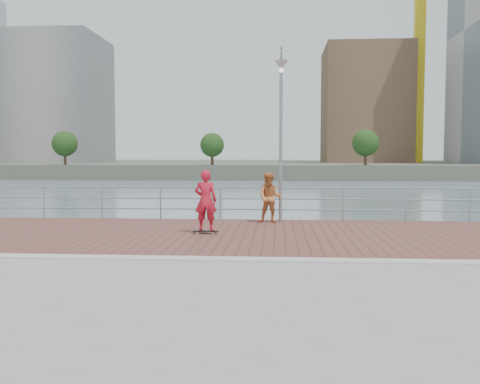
# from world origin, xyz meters

# --- Properties ---
(water) EXTENTS (400.00, 400.00, 0.00)m
(water) POSITION_xyz_m (0.00, 0.00, -2.00)
(water) COLOR slate
(water) RESTS_ON ground
(brick_lane) EXTENTS (40.00, 6.80, 0.02)m
(brick_lane) POSITION_xyz_m (0.00, 3.60, 0.01)
(brick_lane) COLOR brown
(brick_lane) RESTS_ON seawall
(curb) EXTENTS (40.00, 0.40, 0.06)m
(curb) POSITION_xyz_m (0.00, 0.00, 0.03)
(curb) COLOR #B7B5AD
(curb) RESTS_ON seawall
(far_shore) EXTENTS (320.00, 95.00, 2.50)m
(far_shore) POSITION_xyz_m (0.00, 122.50, -0.75)
(far_shore) COLOR #4C5142
(far_shore) RESTS_ON ground
(guardrail) EXTENTS (39.06, 0.06, 1.13)m
(guardrail) POSITION_xyz_m (0.00, 7.00, 0.69)
(guardrail) COLOR #8C9EA8
(guardrail) RESTS_ON brick_lane
(street_lamp) EXTENTS (0.39, 1.13, 5.34)m
(street_lamp) POSITION_xyz_m (1.00, 6.11, 3.80)
(street_lamp) COLOR gray
(street_lamp) RESTS_ON brick_lane
(skateboard) EXTENTS (0.70, 0.19, 0.08)m
(skateboard) POSITION_xyz_m (-1.07, 3.65, 0.08)
(skateboard) COLOR black
(skateboard) RESTS_ON brick_lane
(skateboarder) EXTENTS (0.62, 0.42, 1.69)m
(skateboarder) POSITION_xyz_m (-1.07, 3.65, 0.95)
(skateboarder) COLOR red
(skateboarder) RESTS_ON skateboard
(bystander) EXTENTS (0.86, 0.71, 1.62)m
(bystander) POSITION_xyz_m (0.66, 6.17, 0.83)
(bystander) COLOR #C9733B
(bystander) RESTS_ON brick_lane
(tower_crane) EXTENTS (47.00, 2.00, 50.70)m
(tower_crane) POSITION_xyz_m (27.36, 104.00, 33.50)
(tower_crane) COLOR gold
(tower_crane) RESTS_ON far_shore
(skyline) EXTENTS (233.00, 41.00, 71.13)m
(skyline) POSITION_xyz_m (28.81, 104.11, 23.64)
(skyline) COLOR #ADA38E
(skyline) RESTS_ON far_shore
(shoreline_trees) EXTENTS (109.65, 4.76, 6.35)m
(shoreline_trees) POSITION_xyz_m (-6.77, 77.00, 4.17)
(shoreline_trees) COLOR #473323
(shoreline_trees) RESTS_ON far_shore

